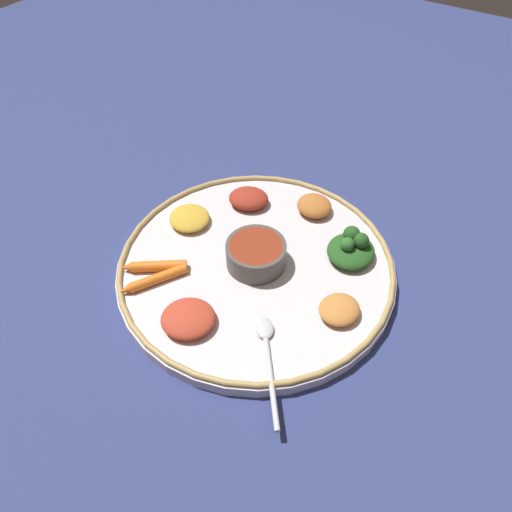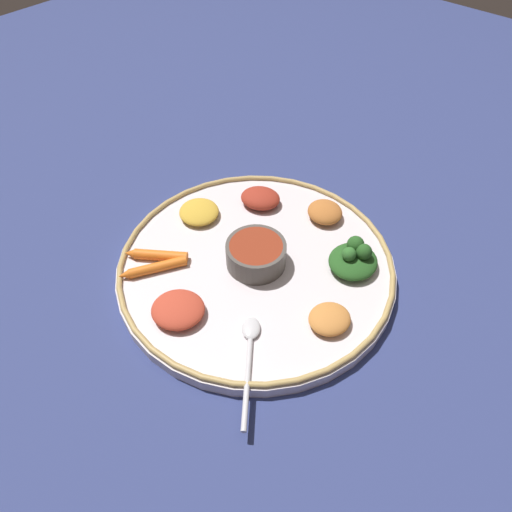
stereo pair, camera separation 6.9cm
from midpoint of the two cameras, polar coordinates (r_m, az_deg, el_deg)
The scene contains 13 objects.
ground_plane at distance 0.71m, azimuth 2.76°, elevation -1.97°, with size 2.40×2.40×0.00m, color navy.
platter at distance 0.71m, azimuth 2.79°, elevation -1.48°, with size 0.41×0.41×0.02m, color silver.
platter_rim at distance 0.70m, azimuth 2.82°, elevation -0.82°, with size 0.40×0.40×0.01m, color tan.
center_bowl at distance 0.68m, azimuth 2.87°, elevation 0.14°, with size 0.09×0.09×0.04m.
spoon at distance 0.60m, azimuth 2.52°, elevation -11.51°, with size 0.11×0.13×0.01m.
greens_pile at distance 0.70m, azimuth 14.39°, elevation -0.45°, with size 0.07×0.08×0.04m.
carrot_near_spoon at distance 0.71m, azimuth -9.10°, elevation -0.06°, with size 0.08×0.07×0.02m.
carrot_outer at distance 0.69m, azimuth -9.39°, elevation -1.59°, with size 0.06×0.09×0.01m.
mound_beet at distance 0.79m, azimuth 3.05°, elevation 6.81°, with size 0.06×0.05×0.02m, color maroon.
mound_berbere_red at distance 0.64m, azimuth -6.26°, elevation -6.57°, with size 0.07×0.07×0.02m, color #B73D28.
mound_chickpea at distance 0.77m, azimuth 10.79°, elevation 5.07°, with size 0.06×0.05×0.02m, color #B2662D.
mound_squash at distance 0.64m, azimuth 11.89°, elevation -7.56°, with size 0.06×0.05×0.02m, color #C67A38.
mound_lentil_yellow at distance 0.77m, azimuth -4.28°, elevation 5.16°, with size 0.07×0.06×0.02m, color gold.
Camera 2 is at (0.31, -0.35, 0.54)m, focal length 33.44 mm.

